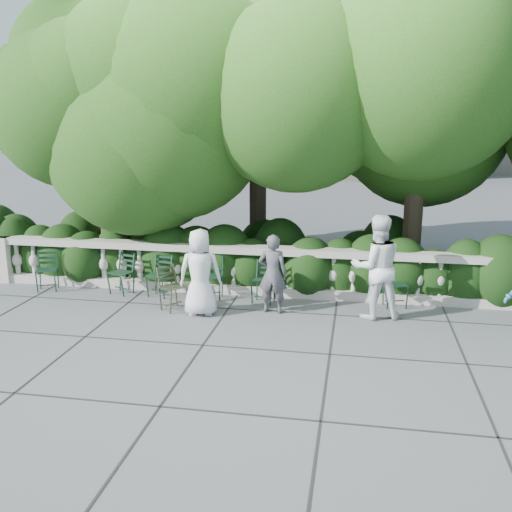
% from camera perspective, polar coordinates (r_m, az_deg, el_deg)
% --- Properties ---
extents(ground, '(90.00, 90.00, 0.00)m').
position_cam_1_polar(ground, '(9.97, -1.03, -6.94)').
color(ground, '#4D5054').
rests_on(ground, ground).
extents(balustrade, '(12.00, 0.44, 1.00)m').
position_cam_1_polar(balustrade, '(11.50, 0.71, -1.56)').
color(balustrade, '#9E998E').
rests_on(balustrade, ground).
extents(shrub_hedge, '(15.00, 2.60, 1.70)m').
position_cam_1_polar(shrub_hedge, '(12.77, 1.60, -2.26)').
color(shrub_hedge, black).
rests_on(shrub_hedge, ground).
extents(tree_canopy, '(15.04, 6.52, 6.78)m').
position_cam_1_polar(tree_canopy, '(12.40, 5.12, 15.72)').
color(tree_canopy, '#3F3023').
rests_on(tree_canopy, ground).
extents(chair_a, '(0.57, 0.60, 0.84)m').
position_cam_1_polar(chair_a, '(12.53, -20.15, -3.44)').
color(chair_a, black).
rests_on(chair_a, ground).
extents(chair_b, '(0.52, 0.55, 0.84)m').
position_cam_1_polar(chair_b, '(11.59, -9.95, -4.15)').
color(chair_b, black).
rests_on(chair_b, ground).
extents(chair_c, '(0.58, 0.60, 0.84)m').
position_cam_1_polar(chair_c, '(11.91, -13.73, -3.85)').
color(chair_c, black).
rests_on(chair_c, ground).
extents(chair_d, '(0.47, 0.51, 0.84)m').
position_cam_1_polar(chair_d, '(11.32, -4.54, -4.42)').
color(chair_d, black).
rests_on(chair_d, ground).
extents(chair_e, '(0.50, 0.53, 0.84)m').
position_cam_1_polar(chair_e, '(10.99, 0.52, -4.94)').
color(chair_e, black).
rests_on(chair_e, ground).
extents(chair_f, '(0.54, 0.57, 0.84)m').
position_cam_1_polar(chair_f, '(11.09, 13.87, -5.18)').
color(chair_f, black).
rests_on(chair_f, ground).
extents(chair_weathered, '(0.65, 0.64, 0.84)m').
position_cam_1_polar(chair_weathered, '(10.74, -7.78, -5.52)').
color(chair_weathered, black).
rests_on(chair_weathered, ground).
extents(person_businessman, '(0.84, 0.61, 1.59)m').
position_cam_1_polar(person_businessman, '(10.32, -5.60, -1.64)').
color(person_businessman, silver).
rests_on(person_businessman, ground).
extents(person_woman_grey, '(0.55, 0.38, 1.47)m').
position_cam_1_polar(person_woman_grey, '(10.41, 1.69, -1.79)').
color(person_woman_grey, '#444449').
rests_on(person_woman_grey, ground).
extents(person_casual_man, '(1.06, 0.92, 1.88)m').
position_cam_1_polar(person_casual_man, '(10.30, 11.96, -1.08)').
color(person_casual_man, white).
rests_on(person_casual_man, ground).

